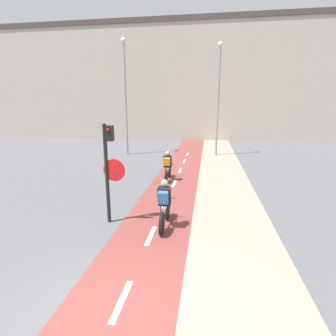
% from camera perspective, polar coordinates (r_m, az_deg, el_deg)
% --- Properties ---
extents(ground_plane, '(120.00, 120.00, 0.00)m').
position_cam_1_polar(ground_plane, '(5.13, -12.08, -30.15)').
color(ground_plane, '#5B5B60').
extents(bike_lane, '(2.14, 60.00, 0.02)m').
position_cam_1_polar(bike_lane, '(5.13, -12.04, -29.99)').
color(bike_lane, brown).
rests_on(bike_lane, ground_plane).
extents(building_row_background, '(60.00, 5.20, 11.76)m').
position_cam_1_polar(building_row_background, '(29.64, 6.17, 17.99)').
color(building_row_background, '#B2A899').
rests_on(building_row_background, ground_plane).
extents(traffic_light_pole, '(0.67, 0.25, 3.01)m').
position_cam_1_polar(traffic_light_pole, '(7.87, -12.73, 1.08)').
color(traffic_light_pole, black).
rests_on(traffic_light_pole, ground_plane).
extents(street_lamp_far, '(0.36, 0.36, 7.93)m').
position_cam_1_polar(street_lamp_far, '(19.30, -9.30, 16.99)').
color(street_lamp_far, gray).
rests_on(street_lamp_far, ground_plane).
extents(street_lamp_sidewalk, '(0.36, 0.36, 7.59)m').
position_cam_1_polar(street_lamp_sidewalk, '(18.85, 10.95, 16.46)').
color(street_lamp_sidewalk, gray).
rests_on(street_lamp_sidewalk, ground_plane).
extents(cyclist_near, '(0.46, 1.67, 1.47)m').
position_cam_1_polar(cyclist_near, '(7.68, -0.78, -8.01)').
color(cyclist_near, black).
rests_on(cyclist_near, ground_plane).
extents(cyclist_far, '(0.46, 1.64, 1.44)m').
position_cam_1_polar(cyclist_far, '(12.41, -0.07, 0.35)').
color(cyclist_far, black).
rests_on(cyclist_far, ground_plane).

